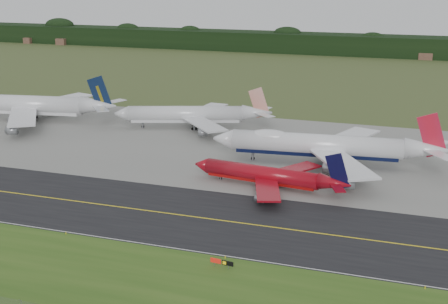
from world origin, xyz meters
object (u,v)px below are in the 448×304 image
jet_red_737 (270,176)px  taxiway_sign (222,262)px  jet_ba_747 (325,146)px  jet_navy_gold (28,105)px  jet_star_tail (194,115)px

jet_red_737 → taxiway_sign: jet_red_737 is taller
jet_ba_747 → jet_navy_gold: 106.33m
jet_navy_gold → taxiway_sign: 129.10m
jet_ba_747 → jet_navy_gold: bearing=170.2°
jet_star_tail → taxiway_sign: bearing=-65.7°
jet_red_737 → jet_star_tail: size_ratio=0.79×
jet_red_737 → jet_star_tail: (-38.48, 48.55, 1.58)m
jet_star_tail → jet_red_737: bearing=-51.6°
jet_red_737 → jet_star_tail: 61.97m
jet_red_737 → jet_navy_gold: 103.86m
jet_ba_747 → jet_star_tail: bearing=150.8°
jet_ba_747 → taxiway_sign: 65.44m
jet_navy_gold → jet_ba_747: bearing=-9.8°
jet_navy_gold → jet_red_737: bearing=-22.7°
taxiway_sign → jet_star_tail: bearing=114.3°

